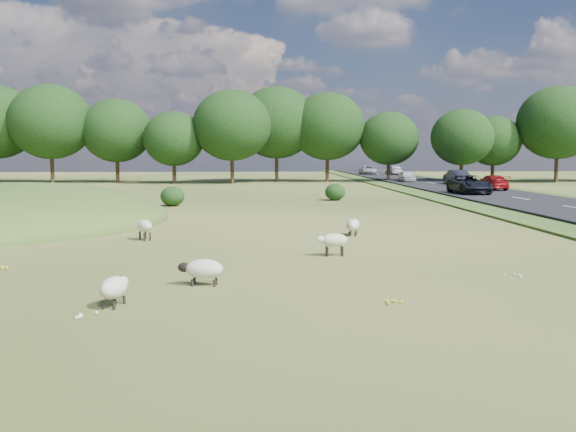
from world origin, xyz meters
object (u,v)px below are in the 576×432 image
object	(u,v)px
sheep_0	(145,226)
car_1	(456,177)
car_0	(407,176)
sheep_4	(203,269)
car_5	(394,170)
car_3	(470,184)
sheep_2	(114,287)
sheep_5	(353,225)
car_2	(492,182)
sheep_3	(334,240)
car_4	(368,170)

from	to	relation	value
sheep_0	car_1	distance (m)	48.33
car_0	car_1	size ratio (longest dim) A/B	0.80
car_0	sheep_4	bearing A→B (deg)	-108.47
sheep_0	car_5	world-z (taller)	car_5
sheep_0	car_0	world-z (taller)	car_0
sheep_4	car_3	bearing A→B (deg)	-110.71
sheep_2	sheep_5	world-z (taller)	sheep_5
sheep_4	car_1	distance (m)	54.92
sheep_5	car_1	bearing A→B (deg)	169.77
car_3	car_5	bearing A→B (deg)	85.32
car_3	sheep_5	bearing A→B (deg)	-118.61
car_1	car_2	world-z (taller)	car_1
sheep_3	car_2	distance (m)	39.51
sheep_5	car_5	distance (m)	72.71
sheep_3	car_2	size ratio (longest dim) A/B	0.24
sheep_5	car_0	size ratio (longest dim) A/B	0.35
car_5	sheep_4	bearing A→B (deg)	74.37
sheep_3	sheep_4	size ratio (longest dim) A/B	0.87
car_1	sheep_2	bearing A→B (deg)	64.92
sheep_0	sheep_2	world-z (taller)	sheep_0
sheep_4	car_1	xyz separation A→B (m)	(22.61, 50.05, 0.56)
car_4	car_5	world-z (taller)	car_5
car_2	sheep_2	bearing A→B (deg)	59.69
sheep_4	car_3	xyz separation A→B (m)	(18.81, 34.43, 0.55)
sheep_4	car_1	bearing A→B (deg)	-106.37
car_1	sheep_5	bearing A→B (deg)	66.87
sheep_2	sheep_3	size ratio (longest dim) A/B	1.13
car_1	car_5	xyz separation A→B (m)	(0.00, 30.78, -0.05)
sheep_3	sheep_4	xyz separation A→B (m)	(-4.09, -4.73, -0.10)
sheep_5	sheep_3	bearing A→B (deg)	-2.39
car_5	car_0	bearing A→B (deg)	81.18
sheep_2	car_1	xyz separation A→B (m)	(24.47, 52.27, 0.57)
car_2	car_3	distance (m)	6.44
sheep_2	car_5	size ratio (longest dim) A/B	0.26
sheep_5	car_0	distance (m)	48.05
sheep_5	car_4	world-z (taller)	car_4
car_1	car_2	xyz separation A→B (m)	(0.00, -10.42, -0.10)
sheep_4	car_5	bearing A→B (deg)	-97.69
sheep_3	car_0	distance (m)	53.66
car_4	sheep_3	bearing A→B (deg)	-100.76
car_4	sheep_2	bearing A→B (deg)	-103.75
car_4	car_0	bearing A→B (deg)	-90.00
sheep_4	car_4	xyz separation A→B (m)	(18.81, 82.25, 0.46)
sheep_2	car_2	bearing A→B (deg)	-18.93
sheep_5	car_1	world-z (taller)	car_1
car_2	sheep_4	bearing A→B (deg)	60.29
car_3	car_5	xyz separation A→B (m)	(3.80, 46.40, -0.04)
car_1	car_3	world-z (taller)	car_1
car_5	sheep_0	bearing A→B (deg)	70.26
car_2	car_4	xyz separation A→B (m)	(-3.80, 42.63, -0.00)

